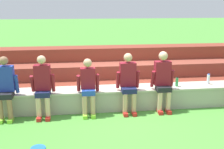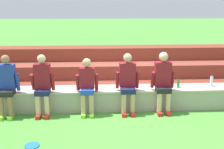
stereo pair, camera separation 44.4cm
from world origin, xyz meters
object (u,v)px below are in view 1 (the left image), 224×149
Objects in this scene: person_far_right at (163,79)px; water_bottle_near_right at (177,82)px; water_bottle_mid_left at (208,79)px; person_left_of_center at (43,85)px; person_right_of_center at (128,81)px; frisbee at (38,148)px; person_far_left at (5,86)px; person_center at (88,86)px.

person_far_right is 6.24× the size of water_bottle_near_right.
person_far_right is 1.36m from water_bottle_mid_left.
water_bottle_mid_left is at bearing 5.06° from person_left_of_center.
person_right_of_center is 5.22× the size of frisbee.
person_far_right reaches higher than person_far_left.
water_bottle_near_right is (-0.87, -0.09, -0.02)m from water_bottle_mid_left.
water_bottle_mid_left is 0.88m from water_bottle_near_right.
person_far_left is 1.86m from frisbee.
frisbee is at bearing -59.80° from person_far_left.
person_far_right reaches higher than person_center.
person_far_right is at bearing -1.26° from person_right_of_center.
person_center reaches higher than water_bottle_mid_left.
person_far_right reaches higher than person_right_of_center.
water_bottle_mid_left is at bearing 5.98° from water_bottle_near_right.
person_center is at bearing -176.27° from person_right_of_center.
person_left_of_center is at bearing -178.43° from person_right_of_center.
person_left_of_center is 5.25× the size of frisbee.
person_far_right is 3.22m from frisbee.
person_center reaches higher than water_bottle_near_right.
person_center is at bearing -173.14° from water_bottle_mid_left.
person_right_of_center is 2.17m from water_bottle_mid_left.
person_center is at bearing -178.61° from person_far_right.
frisbee is at bearing -123.77° from person_center.
person_left_of_center is at bearing -0.86° from person_far_left.
water_bottle_near_right is (3.24, 0.27, -0.13)m from person_left_of_center.
person_far_right is (1.78, 0.04, 0.07)m from person_center.
water_bottle_near_right is (2.22, 0.28, -0.08)m from person_center.
water_bottle_near_right is at bearing 4.82° from person_left_of_center.
person_left_of_center reaches higher than water_bottle_near_right.
person_far_left is 0.81m from person_left_of_center.
person_right_of_center reaches higher than frisbee.
person_left_of_center is 1.07× the size of person_center.
water_bottle_near_right is at bearing -174.02° from water_bottle_mid_left.
person_far_right is at bearing -165.95° from water_bottle_mid_left.
water_bottle_near_right is 3.69m from frisbee.
frisbee is (0.05, -1.46, -0.75)m from person_left_of_center.
person_far_left reaches higher than person_center.
person_far_left is at bearing -176.32° from water_bottle_near_right.
person_far_left is 0.98× the size of person_far_right.
person_far_left is 1.83m from person_center.
water_bottle_mid_left is at bearing 8.22° from person_right_of_center.
water_bottle_mid_left is at bearing 4.09° from person_far_left.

